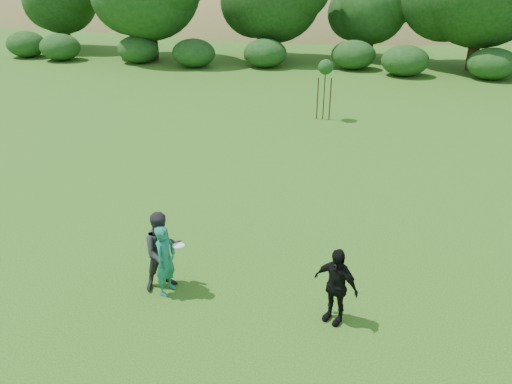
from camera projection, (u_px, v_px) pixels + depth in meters
The scene contains 7 objects.
ground at pixel (230, 287), 11.79m from camera, with size 120.00×120.00×0.00m, color #19470C.
player_teal at pixel (166, 260), 11.26m from camera, with size 0.63×0.41×1.72m, color #1A755D.
player_grey at pixel (163, 251), 11.40m from camera, with size 0.94×0.74×1.94m, color #2B2A2D.
player_black at pixel (336, 286), 10.35m from camera, with size 1.03×0.43×1.76m, color black.
frisbee at pixel (179, 246), 11.04m from camera, with size 0.27×0.27×0.05m.
sapling at pixel (326, 69), 23.08m from camera, with size 0.70×0.70×2.85m.
hillside at pixel (339, 93), 77.63m from camera, with size 150.00×72.00×52.00m.
Camera 1 is at (2.61, -9.39, 7.03)m, focal length 35.00 mm.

